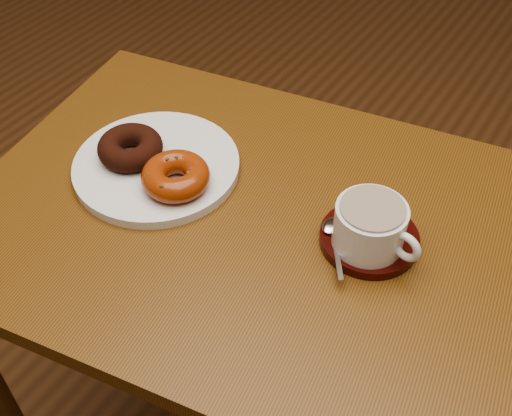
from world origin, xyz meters
The scene contains 7 objects.
cafe_table centered at (-0.17, 0.12, 0.62)m, with size 0.87×0.71×0.74m.
donut_plate centered at (-0.33, 0.12, 0.75)m, with size 0.25×0.25×0.02m, color white.
donut_cinnamon centered at (-0.37, 0.11, 0.77)m, with size 0.10×0.10×0.04m, color black.
donut_caramel centered at (-0.27, 0.10, 0.77)m, with size 0.11×0.11×0.04m.
saucer centered at (0.00, 0.16, 0.75)m, with size 0.13×0.13×0.01m, color #320906.
coffee_cup centered at (0.01, 0.15, 0.79)m, with size 0.12×0.09×0.07m.
teaspoon centered at (-0.04, 0.14, 0.76)m, with size 0.07×0.10×0.01m.
Camera 1 is at (0.19, -0.40, 1.39)m, focal length 45.00 mm.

